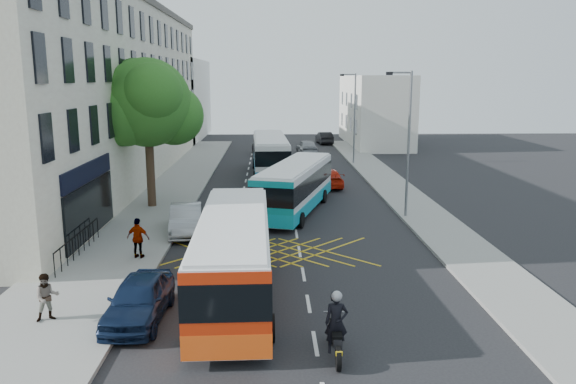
{
  "coord_description": "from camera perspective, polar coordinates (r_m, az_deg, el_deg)",
  "views": [
    {
      "loc": [
        -1.31,
        -18.47,
        7.79
      ],
      "look_at": [
        -0.43,
        8.85,
        2.2
      ],
      "focal_mm": 35.0,
      "sensor_mm": 36.0,
      "label": 1
    }
  ],
  "objects": [
    {
      "name": "parked_car_silver",
      "position": [
        28.92,
        -10.32,
        -2.75
      ],
      "size": [
        2.07,
        4.6,
        1.47
      ],
      "primitive_type": "imported",
      "rotation": [
        0.0,
        0.0,
        0.12
      ],
      "color": "#9B9EA2",
      "rests_on": "ground"
    },
    {
      "name": "lamp_far",
      "position": [
        51.12,
        6.67,
        7.93
      ],
      "size": [
        1.45,
        0.15,
        8.0
      ],
      "color": "slate",
      "rests_on": "pavement_right"
    },
    {
      "name": "motorbike",
      "position": [
        16.27,
        4.92,
        -13.41
      ],
      "size": [
        0.67,
        2.24,
        1.99
      ],
      "rotation": [
        0.0,
        0.0,
        -0.03
      ],
      "color": "black",
      "rests_on": "ground"
    },
    {
      "name": "bus_far",
      "position": [
        45.59,
        -1.82,
        3.83
      ],
      "size": [
        3.12,
        11.32,
        3.16
      ],
      "rotation": [
        0.0,
        0.0,
        0.04
      ],
      "color": "silver",
      "rests_on": "ground"
    },
    {
      "name": "bus_near",
      "position": [
        20.16,
        -5.51,
        -6.45
      ],
      "size": [
        2.83,
        10.69,
        2.99
      ],
      "rotation": [
        0.0,
        0.0,
        0.02
      ],
      "color": "silver",
      "rests_on": "ground"
    },
    {
      "name": "pavement_right",
      "position": [
        35.46,
        12.6,
        -1.29
      ],
      "size": [
        3.0,
        70.0,
        0.15
      ],
      "primitive_type": "cube",
      "color": "gray",
      "rests_on": "ground"
    },
    {
      "name": "pedestrian_near",
      "position": [
        19.72,
        -23.29,
        -9.79
      ],
      "size": [
        0.94,
        0.86,
        1.56
      ],
      "primitive_type": "imported",
      "rotation": [
        0.0,
        0.0,
        0.45
      ],
      "color": "gray",
      "rests_on": "pavement_left"
    },
    {
      "name": "distant_car_dark",
      "position": [
        67.54,
        3.71,
        5.52
      ],
      "size": [
        1.9,
        4.41,
        1.41
      ],
      "primitive_type": "imported",
      "rotation": [
        0.0,
        0.0,
        3.24
      ],
      "color": "black",
      "rests_on": "ground"
    },
    {
      "name": "railings",
      "position": [
        26.18,
        -20.53,
        -4.87
      ],
      "size": [
        0.08,
        5.6,
        1.14
      ],
      "primitive_type": null,
      "color": "black",
      "rests_on": "pavement_left"
    },
    {
      "name": "lamp_near",
      "position": [
        31.54,
        11.99,
        5.54
      ],
      "size": [
        1.45,
        0.15,
        8.0
      ],
      "color": "slate",
      "rests_on": "pavement_right"
    },
    {
      "name": "parked_car_blue",
      "position": [
        19.17,
        -14.89,
        -10.47
      ],
      "size": [
        1.89,
        4.34,
        1.46
      ],
      "primitive_type": "imported",
      "rotation": [
        0.0,
        0.0,
        -0.04
      ],
      "color": "#0D1B37",
      "rests_on": "ground"
    },
    {
      "name": "pavement_left",
      "position": [
        35.09,
        -13.62,
        -1.47
      ],
      "size": [
        5.0,
        70.0,
        0.15
      ],
      "primitive_type": "cube",
      "color": "gray",
      "rests_on": "ground"
    },
    {
      "name": "building_right",
      "position": [
        67.7,
        8.73,
        8.22
      ],
      "size": [
        6.0,
        18.0,
        8.0
      ],
      "primitive_type": "cube",
      "color": "silver",
      "rests_on": "ground"
    },
    {
      "name": "distant_car_grey",
      "position": [
        58.0,
        -2.29,
        4.55
      ],
      "size": [
        3.04,
        5.43,
        1.44
      ],
      "primitive_type": "imported",
      "rotation": [
        0.0,
        0.0,
        0.13
      ],
      "color": "#414349",
      "rests_on": "ground"
    },
    {
      "name": "terrace_main",
      "position": [
        44.8,
        -18.56,
        9.65
      ],
      "size": [
        8.3,
        45.0,
        13.5
      ],
      "color": "beige",
      "rests_on": "ground"
    },
    {
      "name": "red_hatchback",
      "position": [
        40.78,
        4.02,
        1.46
      ],
      "size": [
        2.18,
        4.68,
        1.32
      ],
      "primitive_type": "imported",
      "rotation": [
        0.0,
        0.0,
        3.22
      ],
      "color": "#BC1C08",
      "rests_on": "ground"
    },
    {
      "name": "street_tree",
      "position": [
        34.23,
        -14.15,
        8.71
      ],
      "size": [
        6.3,
        5.7,
        8.8
      ],
      "color": "#382619",
      "rests_on": "pavement_left"
    },
    {
      "name": "bus_mid",
      "position": [
        32.85,
        0.74,
        0.56
      ],
      "size": [
        5.22,
        10.53,
        2.89
      ],
      "rotation": [
        0.0,
        0.0,
        -0.29
      ],
      "color": "silver",
      "rests_on": "ground"
    },
    {
      "name": "terrace_far",
      "position": [
        74.61,
        -11.78,
        9.18
      ],
      "size": [
        8.0,
        20.0,
        10.0
      ],
      "primitive_type": "cube",
      "color": "silver",
      "rests_on": "ground"
    },
    {
      "name": "distant_car_silver",
      "position": [
        58.21,
        1.93,
        4.61
      ],
      "size": [
        2.19,
        4.54,
        1.49
      ],
      "primitive_type": "imported",
      "rotation": [
        0.0,
        0.0,
        3.24
      ],
      "color": "#989A9F",
      "rests_on": "ground"
    },
    {
      "name": "ground",
      "position": [
        20.09,
        2.08,
        -11.27
      ],
      "size": [
        120.0,
        120.0,
        0.0
      ],
      "primitive_type": "plane",
      "color": "black",
      "rests_on": "ground"
    },
    {
      "name": "pedestrian_far",
      "position": [
        24.99,
        -14.98,
        -4.55
      ],
      "size": [
        1.1,
        0.66,
        1.75
      ],
      "primitive_type": "imported",
      "rotation": [
        0.0,
        0.0,
        2.9
      ],
      "color": "gray",
      "rests_on": "pavement_left"
    }
  ]
}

